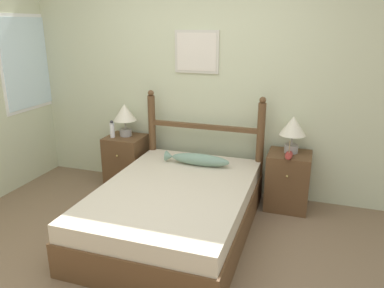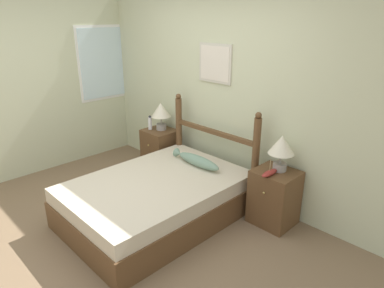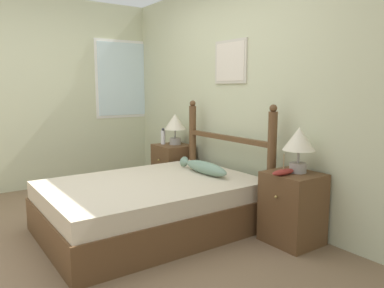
% 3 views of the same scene
% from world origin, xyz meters
% --- Properties ---
extents(ground_plane, '(16.00, 16.00, 0.00)m').
position_xyz_m(ground_plane, '(0.00, 0.00, 0.00)').
color(ground_plane, '#7A6047').
extents(wall_back, '(6.40, 0.08, 2.55)m').
position_xyz_m(wall_back, '(-0.00, 1.73, 1.28)').
color(wall_back, beige).
rests_on(wall_back, ground_plane).
extents(bed, '(1.39, 1.97, 0.48)m').
position_xyz_m(bed, '(0.11, 0.60, 0.24)').
color(bed, brown).
rests_on(bed, ground_plane).
extents(headboard, '(1.39, 0.09, 1.20)m').
position_xyz_m(headboard, '(0.11, 1.54, 0.63)').
color(headboard, brown).
rests_on(headboard, ground_plane).
extents(nightstand_left, '(0.45, 0.44, 0.63)m').
position_xyz_m(nightstand_left, '(-0.87, 1.46, 0.31)').
color(nightstand_left, brown).
rests_on(nightstand_left, ground_plane).
extents(nightstand_right, '(0.45, 0.44, 0.63)m').
position_xyz_m(nightstand_right, '(1.09, 1.46, 0.31)').
color(nightstand_right, brown).
rests_on(nightstand_right, ground_plane).
extents(table_lamp_left, '(0.28, 0.28, 0.40)m').
position_xyz_m(table_lamp_left, '(-0.88, 1.50, 0.90)').
color(table_lamp_left, gray).
rests_on(table_lamp_left, nightstand_left).
extents(table_lamp_right, '(0.28, 0.28, 0.40)m').
position_xyz_m(table_lamp_right, '(1.09, 1.51, 0.90)').
color(table_lamp_right, gray).
rests_on(table_lamp_right, nightstand_right).
extents(bottle, '(0.06, 0.06, 0.21)m').
position_xyz_m(bottle, '(-1.00, 1.39, 0.72)').
color(bottle, white).
rests_on(bottle, nightstand_left).
extents(model_boat, '(0.08, 0.26, 0.18)m').
position_xyz_m(model_boat, '(1.08, 1.33, 0.65)').
color(model_boat, maroon).
rests_on(model_boat, nightstand_right).
extents(fish_pillow, '(0.72, 0.14, 0.13)m').
position_xyz_m(fish_pillow, '(0.14, 1.20, 0.54)').
color(fish_pillow, gray).
rests_on(fish_pillow, bed).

